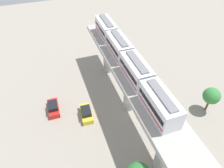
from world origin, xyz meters
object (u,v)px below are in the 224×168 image
Objects in this scene: parked_car_red at (53,108)px; tree_mid_lot at (212,96)px; parked_car_yellow at (86,113)px; train at (127,58)px.

tree_mid_lot is (-26.04, 8.98, 2.85)m from parked_car_red.
parked_car_yellow is (-5.24, 3.17, 0.00)m from parked_car_red.
tree_mid_lot reaches higher than parked_car_red.
tree_mid_lot is (-13.07, 7.00, -6.34)m from train.
train reaches higher than tree_mid_lot.
parked_car_yellow is 21.78m from tree_mid_lot.
train is at bearing -168.16° from parked_car_yellow.
parked_car_yellow is at bearing 149.86° from parked_car_red.
train is 16.02m from parked_car_red.
parked_car_yellow is at bearing 8.72° from train.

